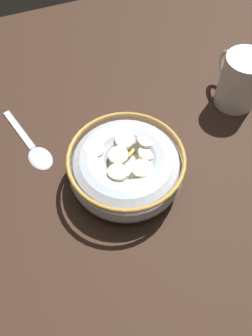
{
  "coord_description": "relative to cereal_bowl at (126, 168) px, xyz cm",
  "views": [
    {
      "loc": [
        -24.44,
        9.39,
        43.82
      ],
      "look_at": [
        0.0,
        0.0,
        3.0
      ],
      "focal_mm": 37.74,
      "sensor_mm": 36.0,
      "label": 1
    }
  ],
  "objects": [
    {
      "name": "coffee_mug",
      "position": [
        8.02,
        -22.31,
        1.37
      ],
      "size": [
        9.48,
        6.58,
        8.94
      ],
      "color": "white",
      "rests_on": "ground_plane"
    },
    {
      "name": "ground_plane",
      "position": [
        0.0,
        -0.02,
        -4.11
      ],
      "size": [
        90.08,
        90.08,
        2.0
      ],
      "primitive_type": "cube",
      "color": "#332116"
    },
    {
      "name": "spoon",
      "position": [
        9.37,
        11.09,
        -2.75
      ],
      "size": [
        13.83,
        5.78,
        0.8
      ],
      "color": "silver",
      "rests_on": "ground_plane"
    },
    {
      "name": "cereal_bowl",
      "position": [
        0.0,
        0.0,
        0.0
      ],
      "size": [
        15.97,
        15.97,
        5.93
      ],
      "color": "#B2BCC6",
      "rests_on": "ground_plane"
    }
  ]
}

